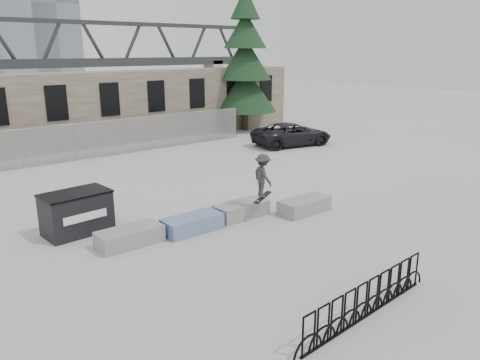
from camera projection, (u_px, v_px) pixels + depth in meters
The scene contains 13 objects.
ground at pixel (212, 225), 16.08m from camera, with size 120.00×120.00×0.00m, color beige.
stone_wall at pixel (51, 112), 27.60m from camera, with size 36.00×2.58×4.50m.
chainlink_fence at pixel (76, 142), 25.14m from camera, with size 22.06×0.06×2.02m.
planter_far_left at pixel (130, 236), 14.39m from camera, with size 2.00×0.90×0.53m.
planter_center_left at pixel (192, 223), 15.46m from camera, with size 2.00×0.90×0.53m.
planter_center_right at pixel (241, 209), 16.81m from camera, with size 2.00×0.90×0.53m.
planter_offset at pixel (304, 205), 17.27m from camera, with size 2.00×0.90×0.53m.
dumpster at pixel (77, 213), 15.23m from camera, with size 2.20×1.44×1.39m.
bike_rack at pixel (367, 299), 10.45m from camera, with size 4.94×0.29×0.90m.
spruce_tree at pixel (245, 63), 34.00m from camera, with size 4.63×4.63×11.50m.
truss_bridge at pixel (30, 63), 62.12m from camera, with size 70.00×3.00×9.80m.
suv at pixel (292, 134), 29.30m from camera, with size 2.36×5.12×1.42m, color black.
skateboarder at pixel (263, 176), 16.09m from camera, with size 0.78×1.08×1.70m.
Camera 1 is at (-8.77, -12.29, 5.83)m, focal length 35.00 mm.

